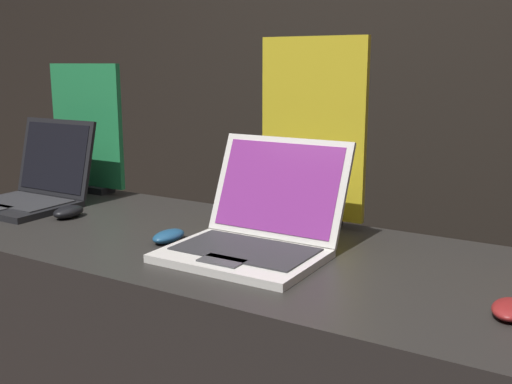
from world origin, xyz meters
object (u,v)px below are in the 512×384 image
object	(u,v)px
mouse_front	(69,212)
mouse_back	(510,309)
promo_stand_front	(87,132)
laptop_middle	(257,228)
laptop_front	(34,186)
mouse_middle	(169,236)
promo_stand_middle	(312,137)

from	to	relation	value
mouse_front	mouse_back	size ratio (longest dim) A/B	1.02
promo_stand_front	laptop_middle	bearing A→B (deg)	-18.91
laptop_front	mouse_back	size ratio (longest dim) A/B	3.24
mouse_middle	promo_stand_front	bearing A→B (deg)	151.59
promo_stand_front	mouse_back	size ratio (longest dim) A/B	4.47
laptop_middle	promo_stand_middle	xyz separation A→B (m)	(-0.00, 0.32, 0.20)
mouse_middle	mouse_front	bearing A→B (deg)	174.54
mouse_front	mouse_back	xyz separation A→B (m)	(1.29, -0.09, -0.00)
promo_stand_front	mouse_front	bearing A→B (deg)	-53.80
mouse_front	promo_stand_front	distance (m)	0.44
promo_stand_front	promo_stand_middle	bearing A→B (deg)	0.34
promo_stand_front	promo_stand_middle	distance (m)	0.91
mouse_middle	promo_stand_middle	world-z (taller)	promo_stand_middle
promo_stand_front	laptop_middle	world-z (taller)	promo_stand_front
laptop_front	mouse_front	world-z (taller)	laptop_front
laptop_middle	mouse_middle	bearing A→B (deg)	-169.56
promo_stand_front	laptop_middle	distance (m)	0.97
laptop_front	promo_stand_front	bearing A→B (deg)	90.00
promo_stand_front	laptop_middle	size ratio (longest dim) A/B	1.20
mouse_front	promo_stand_middle	world-z (taller)	promo_stand_middle
promo_stand_middle	laptop_middle	bearing A→B (deg)	-90.00
laptop_front	promo_stand_middle	bearing A→B (deg)	16.00
mouse_middle	mouse_back	xyz separation A→B (m)	(0.86, -0.05, -0.00)
mouse_front	mouse_back	world-z (taller)	mouse_front
laptop_front	mouse_middle	distance (m)	0.67
laptop_front	mouse_back	distance (m)	1.53
laptop_front	mouse_middle	size ratio (longest dim) A/B	3.06
laptop_front	promo_stand_front	size ratio (longest dim) A/B	0.72
promo_stand_middle	mouse_back	world-z (taller)	promo_stand_middle
promo_stand_middle	mouse_back	xyz separation A→B (m)	(0.62, -0.41, -0.25)
mouse_back	laptop_front	bearing A→B (deg)	174.33
promo_stand_front	laptop_front	bearing A→B (deg)	-90.00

